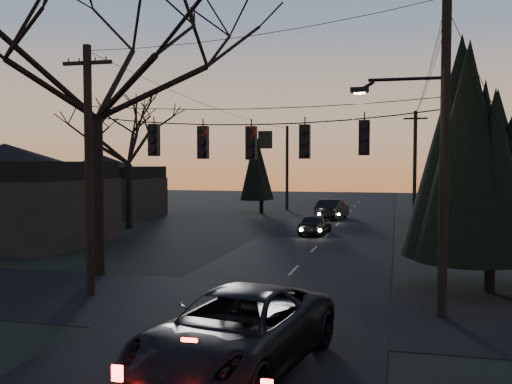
% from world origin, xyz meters
% --- Properties ---
extents(main_road, '(8.00, 120.00, 0.02)m').
position_xyz_m(main_road, '(0.00, 20.00, 0.01)').
color(main_road, black).
rests_on(main_road, ground).
extents(cross_road, '(60.00, 7.00, 0.02)m').
position_xyz_m(cross_road, '(0.00, 10.00, 0.01)').
color(cross_road, black).
rests_on(cross_road, ground).
extents(utility_pole_right, '(5.00, 0.30, 10.00)m').
position_xyz_m(utility_pole_right, '(5.50, 10.00, 0.00)').
color(utility_pole_right, black).
rests_on(utility_pole_right, ground).
extents(utility_pole_left, '(1.80, 0.30, 8.50)m').
position_xyz_m(utility_pole_left, '(-6.00, 10.00, 0.00)').
color(utility_pole_left, black).
rests_on(utility_pole_left, ground).
extents(utility_pole_far_r, '(1.80, 0.30, 8.50)m').
position_xyz_m(utility_pole_far_r, '(5.50, 38.00, 0.00)').
color(utility_pole_far_r, black).
rests_on(utility_pole_far_r, ground).
extents(utility_pole_far_l, '(0.30, 0.30, 8.00)m').
position_xyz_m(utility_pole_far_l, '(-6.00, 46.00, 0.00)').
color(utility_pole_far_l, black).
rests_on(utility_pole_far_l, ground).
extents(span_signal_assembly, '(11.50, 0.44, 1.60)m').
position_xyz_m(span_signal_assembly, '(-0.24, 10.00, 5.23)').
color(span_signal_assembly, black).
rests_on(span_signal_assembly, ground).
extents(bare_tree_left, '(11.13, 11.13, 12.59)m').
position_xyz_m(bare_tree_left, '(-7.49, 13.24, 8.80)').
color(bare_tree_left, black).
rests_on(bare_tree_left, ground).
extents(evergreen_right, '(4.22, 4.22, 8.84)m').
position_xyz_m(evergreen_right, '(7.39, 13.87, 5.01)').
color(evergreen_right, black).
rests_on(evergreen_right, ground).
extents(bare_tree_dist, '(7.25, 7.25, 8.93)m').
position_xyz_m(bare_tree_dist, '(-13.78, 28.53, 6.24)').
color(bare_tree_dist, black).
rests_on(bare_tree_dist, ground).
extents(evergreen_dist, '(3.34, 3.34, 6.25)m').
position_xyz_m(evergreen_dist, '(-7.60, 42.16, 3.71)').
color(evergreen_dist, black).
rests_on(evergreen_dist, ground).
extents(house_left_near, '(10.00, 8.00, 5.60)m').
position_xyz_m(house_left_near, '(-17.00, 20.00, 2.80)').
color(house_left_near, black).
rests_on(house_left_near, ground).
extents(house_left_far, '(9.00, 7.00, 5.20)m').
position_xyz_m(house_left_far, '(-20.00, 36.00, 2.60)').
color(house_left_far, black).
rests_on(house_left_far, ground).
extents(suv_near, '(3.95, 6.60, 1.72)m').
position_xyz_m(suv_near, '(0.80, 4.41, 0.86)').
color(suv_near, black).
rests_on(suv_near, ground).
extents(sedan_oncoming_a, '(1.90, 3.96, 1.31)m').
position_xyz_m(sedan_oncoming_a, '(-0.80, 28.06, 0.65)').
color(sedan_oncoming_a, black).
rests_on(sedan_oncoming_a, ground).
extents(sedan_oncoming_b, '(2.31, 5.02, 1.59)m').
position_xyz_m(sedan_oncoming_b, '(-0.80, 38.00, 0.80)').
color(sedan_oncoming_b, black).
rests_on(sedan_oncoming_b, ground).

